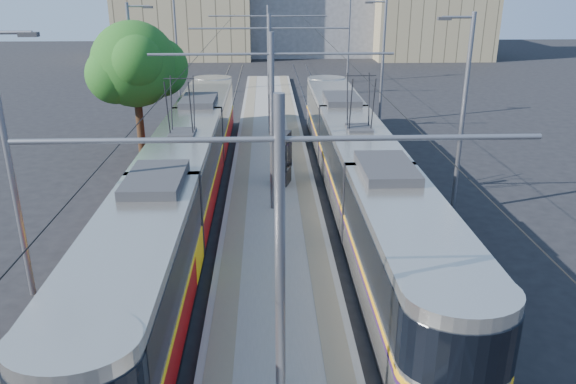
{
  "coord_description": "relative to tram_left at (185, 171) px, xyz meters",
  "views": [
    {
      "loc": [
        -0.22,
        -13.39,
        9.07
      ],
      "look_at": [
        0.55,
        6.37,
        1.6
      ],
      "focal_mm": 35.0,
      "sensor_mm": 36.0,
      "label": 1
    }
  ],
  "objects": [
    {
      "name": "ground",
      "position": [
        3.6,
        -8.67,
        -1.71
      ],
      "size": [
        160.0,
        160.0,
        0.0
      ],
      "primitive_type": "plane",
      "color": "black",
      "rests_on": "ground"
    },
    {
      "name": "tactile_strip_left",
      "position": [
        2.15,
        8.33,
        -1.4
      ],
      "size": [
        0.7,
        50.0,
        0.01
      ],
      "primitive_type": "cube",
      "color": "gray",
      "rests_on": "platform"
    },
    {
      "name": "tram_left",
      "position": [
        0.0,
        0.0,
        0.0
      ],
      "size": [
        2.43,
        29.68,
        5.5
      ],
      "color": "black",
      "rests_on": "ground"
    },
    {
      "name": "catenary",
      "position": [
        3.6,
        5.48,
        2.82
      ],
      "size": [
        9.2,
        70.0,
        7.0
      ],
      "color": "slate",
      "rests_on": "platform"
    },
    {
      "name": "street_lamps",
      "position": [
        3.6,
        12.33,
        2.47
      ],
      "size": [
        15.18,
        38.22,
        8.0
      ],
      "color": "slate",
      "rests_on": "ground"
    },
    {
      "name": "rails",
      "position": [
        3.6,
        8.33,
        -1.69
      ],
      "size": [
        8.71,
        70.0,
        0.03
      ],
      "color": "gray",
      "rests_on": "ground"
    },
    {
      "name": "platform",
      "position": [
        3.6,
        8.33,
        -1.56
      ],
      "size": [
        4.0,
        50.0,
        0.3
      ],
      "primitive_type": "cube",
      "color": "gray",
      "rests_on": "ground"
    },
    {
      "name": "tactile_strip_right",
      "position": [
        5.05,
        8.33,
        -1.4
      ],
      "size": [
        0.7,
        50.0,
        0.01
      ],
      "primitive_type": "cube",
      "color": "gray",
      "rests_on": "platform"
    },
    {
      "name": "building_right",
      "position": [
        23.6,
        49.33,
        4.41
      ],
      "size": [
        14.28,
        10.2,
        12.21
      ],
      "color": "#998A67",
      "rests_on": "ground"
    },
    {
      "name": "tram_right",
      "position": [
        7.2,
        0.46,
        0.15
      ],
      "size": [
        2.43,
        28.03,
        5.5
      ],
      "color": "black",
      "rests_on": "ground"
    },
    {
      "name": "tree",
      "position": [
        -3.23,
        8.33,
        3.15
      ],
      "size": [
        4.95,
        4.58,
        7.19
      ],
      "color": "#382314",
      "rests_on": "ground"
    },
    {
      "name": "shelter",
      "position": [
        4.07,
        2.3,
        -0.15
      ],
      "size": [
        0.93,
        1.22,
        2.4
      ],
      "rotation": [
        0.0,
        0.0,
        -0.27
      ],
      "color": "black",
      "rests_on": "platform"
    }
  ]
}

